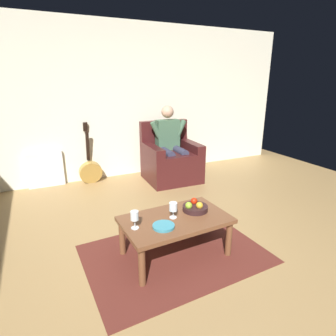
{
  "coord_description": "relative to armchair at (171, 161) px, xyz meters",
  "views": [
    {
      "loc": [
        1.26,
        1.7,
        1.66
      ],
      "look_at": [
        -0.13,
        -1.25,
        0.61
      ],
      "focal_mm": 29.81,
      "sensor_mm": 36.0,
      "label": 1
    }
  ],
  "objects": [
    {
      "name": "rug",
      "position": [
        0.9,
        1.98,
        -0.33
      ],
      "size": [
        1.76,
        1.27,
        0.01
      ],
      "primitive_type": "cube",
      "rotation": [
        0.0,
        0.0,
        0.04
      ],
      "color": "#59241D",
      "rests_on": "ground"
    },
    {
      "name": "guitar",
      "position": [
        1.27,
        -0.4,
        -0.11
      ],
      "size": [
        0.37,
        0.25,
        1.0
      ],
      "color": "#AC833B",
      "rests_on": "ground"
    },
    {
      "name": "ground_plane",
      "position": [
        0.72,
        2.39,
        -0.33
      ],
      "size": [
        7.43,
        7.43,
        0.0
      ],
      "primitive_type": "plane",
      "color": "#9F7D4C"
    },
    {
      "name": "armchair",
      "position": [
        0.0,
        0.0,
        0.0
      ],
      "size": [
        0.88,
        0.83,
        0.97
      ],
      "rotation": [
        0.0,
        0.0,
        -0.03
      ],
      "color": "#411718",
      "rests_on": "ground"
    },
    {
      "name": "wine_glass_near",
      "position": [
        1.31,
        1.99,
        0.18
      ],
      "size": [
        0.07,
        0.07,
        0.16
      ],
      "color": "silver",
      "rests_on": "coffee_table"
    },
    {
      "name": "person_seated",
      "position": [
        -0.0,
        -0.0,
        0.33
      ],
      "size": [
        0.65,
        0.62,
        1.24
      ],
      "rotation": [
        0.0,
        0.0,
        -0.03
      ],
      "color": "#42654A",
      "rests_on": "ground"
    },
    {
      "name": "fruit_bowl",
      "position": [
        0.66,
        1.92,
        0.1
      ],
      "size": [
        0.25,
        0.25,
        0.11
      ],
      "color": "#2F1A1B",
      "rests_on": "coffee_table"
    },
    {
      "name": "radiator",
      "position": [
        1.95,
        -0.54,
        -0.05
      ],
      "size": [
        0.55,
        0.06,
        0.57
      ],
      "primitive_type": "cube",
      "color": "white",
      "rests_on": "ground"
    },
    {
      "name": "coffee_table",
      "position": [
        0.9,
        1.98,
        0.01
      ],
      "size": [
        1.03,
        0.64,
        0.4
      ],
      "rotation": [
        0.0,
        0.0,
        0.04
      ],
      "color": "brown",
      "rests_on": "ground"
    },
    {
      "name": "decorative_dish",
      "position": [
        1.08,
        2.09,
        0.08
      ],
      "size": [
        0.2,
        0.2,
        0.02
      ],
      "primitive_type": "cylinder",
      "color": "teal",
      "rests_on": "coffee_table"
    },
    {
      "name": "wall_back",
      "position": [
        0.72,
        -0.61,
        0.94
      ],
      "size": [
        6.6,
        0.06,
        2.55
      ],
      "primitive_type": "cube",
      "color": "white",
      "rests_on": "ground"
    },
    {
      "name": "wine_glass_far",
      "position": [
        0.92,
        1.96,
        0.17
      ],
      "size": [
        0.08,
        0.08,
        0.16
      ],
      "color": "silver",
      "rests_on": "coffee_table"
    }
  ]
}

